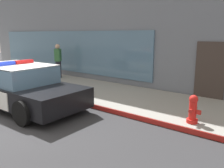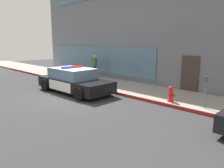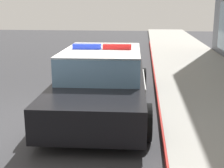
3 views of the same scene
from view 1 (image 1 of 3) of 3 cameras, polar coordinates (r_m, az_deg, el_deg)
The scene contains 6 objects.
ground at distance 7.27m, azimuth -21.86°, elevation -7.79°, with size 48.00×48.00×0.00m, color #303033.
sidewalk at distance 9.43m, azimuth -2.72°, elevation -2.01°, with size 48.00×3.09×0.15m, color gray.
curb_red_paint at distance 8.36m, azimuth -9.79°, elevation -4.00°, with size 28.80×0.04×0.14m, color maroon.
police_cruiser at distance 8.35m, azimuth -21.63°, elevation -0.43°, with size 4.88×2.20×1.49m.
fire_hydrant at distance 6.28m, azimuth 18.98°, elevation -5.84°, with size 0.34×0.39×0.73m.
pedestrian_on_sidewalk at distance 12.39m, azimuth -12.87°, elevation 5.48°, with size 0.44×0.48×1.71m.
Camera 1 is at (6.05, -3.28, 2.36)m, focal length 37.87 mm.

